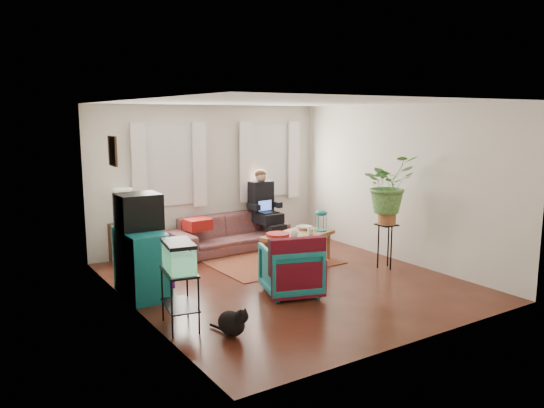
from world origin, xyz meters
TOP-DOWN VIEW (x-y plane):
  - floor at (0.00, 0.00)m, footprint 4.50×5.00m
  - ceiling at (0.00, 0.00)m, footprint 4.50×5.00m
  - wall_back at (0.00, 2.50)m, footprint 4.50×0.01m
  - wall_front at (0.00, -2.50)m, footprint 4.50×0.01m
  - wall_left at (-2.25, 0.00)m, footprint 0.01×5.00m
  - wall_right at (2.25, 0.00)m, footprint 0.01×5.00m
  - window_left at (-0.80, 2.48)m, footprint 1.08×0.04m
  - window_right at (1.25, 2.48)m, footprint 1.08×0.04m
  - curtains_left at (-0.80, 2.40)m, footprint 1.36×0.06m
  - curtains_right at (1.25, 2.40)m, footprint 1.36×0.06m
  - picture_frame at (-2.21, 0.85)m, footprint 0.04×0.32m
  - area_rug at (0.38, 1.02)m, footprint 2.03×1.64m
  - sofa at (0.13, 2.05)m, footprint 2.22×0.98m
  - seated_person at (0.91, 2.10)m, footprint 0.58×0.70m
  - side_table at (-1.65, 2.38)m, footprint 0.53×0.53m
  - table_lamp at (-1.65, 2.38)m, footprint 0.39×0.39m
  - dresser at (-1.99, 0.57)m, footprint 0.51×1.01m
  - crt_tv at (-1.97, 0.67)m, footprint 0.56×0.51m
  - aquarium_stand at (-2.00, -0.76)m, footprint 0.44×0.65m
  - aquarium at (-2.00, -0.76)m, footprint 0.39×0.59m
  - black_cat at (-1.62, -1.29)m, footprint 0.36×0.46m
  - armchair at (-0.27, -0.49)m, footprint 0.90×0.87m
  - serape_throw at (-0.35, -0.77)m, footprint 0.78×0.39m
  - coffee_table at (0.69, 0.67)m, footprint 1.38×1.04m
  - cup_a at (0.46, 0.47)m, footprint 0.18×0.18m
  - cup_b at (0.80, 0.50)m, footprint 0.14×0.14m
  - bowl at (0.96, 0.89)m, footprint 0.31×0.31m
  - snack_tray at (0.31, 0.72)m, footprint 0.48×0.48m
  - birdcage at (1.14, 0.66)m, footprint 0.26×0.26m
  - plant_stand at (1.71, -0.29)m, footprint 0.32×0.32m
  - potted_plant at (1.71, -0.29)m, footprint 0.85×0.75m

SIDE VIEW (x-z plane):
  - floor at x=0.00m, z-range -0.01..0.01m
  - area_rug at x=0.38m, z-range 0.00..0.01m
  - black_cat at x=-1.62m, z-range 0.00..0.35m
  - coffee_table at x=0.69m, z-range 0.00..0.51m
  - side_table at x=-1.65m, z-range 0.00..0.65m
  - aquarium_stand at x=-2.00m, z-range 0.00..0.67m
  - plant_stand at x=1.71m, z-range 0.00..0.72m
  - armchair at x=-0.27m, z-range 0.00..0.75m
  - sofa at x=0.13m, z-range 0.00..0.85m
  - dresser at x=-1.99m, z-range 0.00..0.90m
  - snack_tray at x=0.31m, z-range 0.51..0.55m
  - serape_throw at x=-0.35m, z-range 0.22..0.85m
  - bowl at x=0.96m, z-range 0.51..0.57m
  - cup_b at x=0.80m, z-range 0.51..0.61m
  - cup_a at x=0.46m, z-range 0.51..0.62m
  - seated_person at x=0.91m, z-range 0.00..1.30m
  - birdcage at x=1.14m, z-range 0.51..0.86m
  - aquarium at x=-2.00m, z-range 0.67..1.02m
  - table_lamp at x=-1.65m, z-range 0.63..1.22m
  - crt_tv at x=-1.97m, z-range 0.90..1.38m
  - potted_plant at x=1.71m, z-range 0.76..1.67m
  - wall_back at x=0.00m, z-range 0.00..2.60m
  - wall_front at x=0.00m, z-range 0.00..2.60m
  - wall_left at x=-2.25m, z-range 0.00..2.60m
  - wall_right at x=2.25m, z-range 0.00..2.60m
  - curtains_left at x=-0.80m, z-range 0.80..2.30m
  - curtains_right at x=1.25m, z-range 0.80..2.30m
  - window_left at x=-0.80m, z-range 0.86..2.24m
  - window_right at x=1.25m, z-range 0.86..2.24m
  - picture_frame at x=-2.21m, z-range 1.75..2.15m
  - ceiling at x=0.00m, z-range 2.60..2.60m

